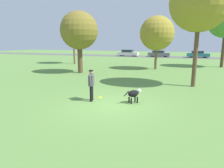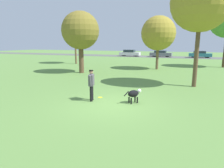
# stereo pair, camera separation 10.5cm
# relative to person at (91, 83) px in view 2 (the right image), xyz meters

# --- Properties ---
(ground_plane) EXTENTS (120.00, 120.00, 0.00)m
(ground_plane) POSITION_rel_person_xyz_m (1.14, -0.24, -0.92)
(ground_plane) COLOR #608C42
(far_road_strip) EXTENTS (120.00, 6.00, 0.01)m
(far_road_strip) POSITION_rel_person_xyz_m (1.14, 33.84, -0.91)
(far_road_strip) COLOR #5B5B59
(far_road_strip) RESTS_ON ground_plane
(person) EXTENTS (0.33, 0.70, 1.56)m
(person) POSITION_rel_person_xyz_m (0.00, 0.00, 0.00)
(person) COLOR black
(person) RESTS_ON ground_plane
(dog) EXTENTS (0.71, 0.84, 0.66)m
(dog) POSITION_rel_person_xyz_m (2.07, 0.41, -0.47)
(dog) COLOR black
(dog) RESTS_ON ground_plane
(frisbee) EXTENTS (0.24, 0.24, 0.02)m
(frisbee) POSITION_rel_person_xyz_m (0.15, 0.69, -0.91)
(frisbee) COLOR yellow
(frisbee) RESTS_ON ground_plane
(tree_near_right) EXTENTS (3.71, 3.71, 7.21)m
(tree_near_right) POSITION_rel_person_xyz_m (4.80, 5.46, 4.41)
(tree_near_right) COLOR brown
(tree_near_right) RESTS_ON ground_plane
(tree_far_left) EXTENTS (3.13, 3.13, 6.76)m
(tree_far_left) POSITION_rel_person_xyz_m (-10.32, 15.33, 4.25)
(tree_far_left) COLOR brown
(tree_far_left) RESTS_ON ground_plane
(tree_mid_center) EXTENTS (3.65, 3.65, 5.69)m
(tree_mid_center) POSITION_rel_person_xyz_m (1.06, 13.55, 2.93)
(tree_mid_center) COLOR brown
(tree_mid_center) RESTS_ON ground_plane
(tree_near_left) EXTENTS (3.53, 3.53, 5.76)m
(tree_near_left) POSITION_rel_person_xyz_m (-5.33, 8.21, 3.04)
(tree_near_left) COLOR brown
(tree_near_left) RESTS_ON ground_plane
(parked_car_white) EXTENTS (4.42, 1.87, 1.39)m
(parked_car_white) POSITION_rel_person_xyz_m (-7.98, 33.50, -0.24)
(parked_car_white) COLOR white
(parked_car_white) RESTS_ON ground_plane
(parked_car_grey) EXTENTS (4.48, 1.90, 1.30)m
(parked_car_grey) POSITION_rel_person_xyz_m (-1.40, 33.89, -0.27)
(parked_car_grey) COLOR slate
(parked_car_grey) RESTS_ON ground_plane
(parked_car_teal) EXTENTS (4.20, 1.98, 1.31)m
(parked_car_teal) POSITION_rel_person_xyz_m (6.03, 34.16, -0.26)
(parked_car_teal) COLOR teal
(parked_car_teal) RESTS_ON ground_plane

